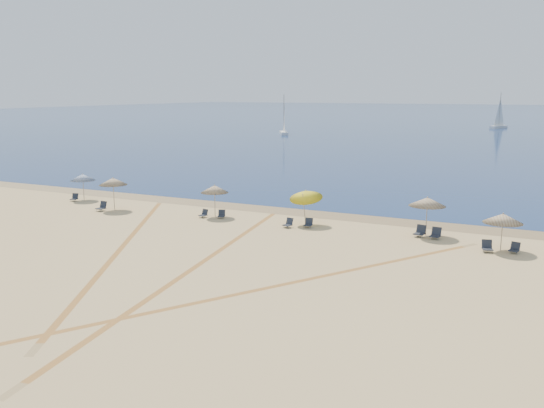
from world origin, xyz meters
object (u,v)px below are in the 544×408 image
at_px(umbrella_0, 83,177).
at_px(sailboat_1, 284,122).
at_px(chair_2, 204,214).
at_px(chair_4, 288,223).
at_px(chair_1, 102,207).
at_px(sailboat_2, 499,117).
at_px(umbrella_2, 215,189).
at_px(umbrella_1, 113,181).
at_px(umbrella_5, 503,218).
at_px(chair_3, 222,215).
at_px(chair_5, 308,223).
at_px(chair_8, 487,247).
at_px(umbrella_4, 427,202).
at_px(chair_6, 420,232).
at_px(chair_9, 515,248).
at_px(chair_7, 436,234).
at_px(umbrella_3, 306,194).
at_px(chair_0, 75,198).

height_order(umbrella_0, sailboat_1, sailboat_1).
distance_m(chair_2, chair_4, 6.94).
distance_m(chair_1, sailboat_2, 124.00).
xyz_separation_m(umbrella_2, chair_1, (-9.04, -1.97, -1.74)).
height_order(umbrella_1, chair_4, umbrella_1).
height_order(umbrella_5, sailboat_1, sailboat_1).
distance_m(umbrella_0, chair_1, 5.60).
bearing_deg(umbrella_1, chair_3, 5.64).
bearing_deg(sailboat_1, umbrella_2, -98.93).
bearing_deg(sailboat_2, chair_5, -65.55).
bearing_deg(chair_8, umbrella_4, 134.02).
distance_m(chair_5, chair_6, 7.44).
xyz_separation_m(chair_4, chair_6, (8.65, 1.27, 0.04)).
distance_m(umbrella_4, chair_8, 4.97).
relative_size(umbrella_4, sailboat_1, 0.30).
height_order(umbrella_1, chair_9, umbrella_1).
relative_size(chair_5, sailboat_1, 0.08).
height_order(umbrella_4, chair_5, umbrella_4).
bearing_deg(umbrella_2, sailboat_1, 110.40).
relative_size(chair_5, chair_6, 0.80).
height_order(chair_1, chair_5, chair_1).
relative_size(umbrella_0, chair_1, 3.06).
distance_m(umbrella_5, chair_7, 4.38).
relative_size(chair_4, chair_9, 1.05).
bearing_deg(chair_1, chair_4, 7.57).
height_order(umbrella_3, chair_8, umbrella_3).
relative_size(chair_3, sailboat_2, 0.08).
relative_size(umbrella_5, sailboat_2, 0.26).
xyz_separation_m(umbrella_1, chair_6, (23.45, 1.59, -1.92)).
bearing_deg(umbrella_0, chair_2, -6.75).
bearing_deg(chair_5, umbrella_0, 171.53).
relative_size(umbrella_2, chair_2, 3.68).
distance_m(chair_0, chair_1, 5.39).
bearing_deg(chair_7, chair_2, -169.72).
distance_m(chair_6, sailboat_2, 119.97).
relative_size(umbrella_0, chair_0, 3.15).
bearing_deg(umbrella_0, chair_5, -3.32).
height_order(umbrella_0, chair_3, umbrella_0).
distance_m(umbrella_5, sailboat_2, 121.50).
height_order(chair_5, chair_6, chair_6).
relative_size(chair_3, chair_4, 0.98).
relative_size(chair_1, chair_9, 1.06).
height_order(sailboat_1, sailboat_2, sailboat_2).
bearing_deg(chair_8, chair_5, 158.99).
height_order(chair_0, chair_8, chair_8).
relative_size(umbrella_4, chair_1, 3.40).
relative_size(chair_2, chair_7, 0.85).
relative_size(umbrella_2, chair_1, 3.21).
height_order(umbrella_3, chair_6, umbrella_3).
relative_size(umbrella_0, umbrella_3, 0.85).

